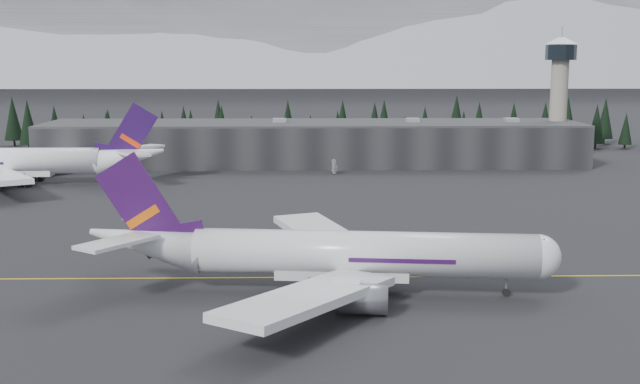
{
  "coord_description": "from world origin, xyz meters",
  "views": [
    {
      "loc": [
        -2.75,
        -115.78,
        31.95
      ],
      "look_at": [
        0.0,
        20.0,
        9.0
      ],
      "focal_mm": 45.0,
      "sensor_mm": 36.0,
      "label": 1
    }
  ],
  "objects_px": {
    "jet_main": "(322,253)",
    "gse_vehicle_b": "(335,172)",
    "control_tower": "(559,85)",
    "gse_vehicle_a": "(128,171)",
    "jet_parked": "(24,161)",
    "terminal": "(313,143)"
  },
  "relations": [
    {
      "from": "terminal",
      "to": "gse_vehicle_b",
      "type": "height_order",
      "value": "terminal"
    },
    {
      "from": "jet_main",
      "to": "jet_parked",
      "type": "relative_size",
      "value": 0.92
    },
    {
      "from": "control_tower",
      "to": "gse_vehicle_a",
      "type": "distance_m",
      "value": 130.61
    },
    {
      "from": "terminal",
      "to": "jet_parked",
      "type": "bearing_deg",
      "value": -152.52
    },
    {
      "from": "control_tower",
      "to": "gse_vehicle_b",
      "type": "xyz_separation_m",
      "value": [
        -69.26,
        -25.08,
        -22.71
      ]
    },
    {
      "from": "terminal",
      "to": "control_tower",
      "type": "height_order",
      "value": "control_tower"
    },
    {
      "from": "jet_parked",
      "to": "gse_vehicle_b",
      "type": "relative_size",
      "value": 17.19
    },
    {
      "from": "terminal",
      "to": "jet_parked",
      "type": "distance_m",
      "value": 82.93
    },
    {
      "from": "jet_parked",
      "to": "gse_vehicle_b",
      "type": "height_order",
      "value": "jet_parked"
    },
    {
      "from": "jet_main",
      "to": "jet_parked",
      "type": "bearing_deg",
      "value": 133.46
    },
    {
      "from": "jet_parked",
      "to": "gse_vehicle_b",
      "type": "distance_m",
      "value": 81.12
    },
    {
      "from": "control_tower",
      "to": "jet_parked",
      "type": "bearing_deg",
      "value": -164.48
    },
    {
      "from": "gse_vehicle_b",
      "to": "jet_parked",
      "type": "bearing_deg",
      "value": -100.57
    },
    {
      "from": "jet_main",
      "to": "gse_vehicle_b",
      "type": "relative_size",
      "value": 15.89
    },
    {
      "from": "gse_vehicle_b",
      "to": "gse_vehicle_a",
      "type": "bearing_deg",
      "value": -114.12
    },
    {
      "from": "jet_main",
      "to": "jet_parked",
      "type": "xyz_separation_m",
      "value": [
        -73.32,
        95.94,
        0.44
      ]
    },
    {
      "from": "terminal",
      "to": "gse_vehicle_a",
      "type": "distance_m",
      "value": 55.59
    },
    {
      "from": "jet_main",
      "to": "gse_vehicle_a",
      "type": "relative_size",
      "value": 13.39
    },
    {
      "from": "jet_parked",
      "to": "gse_vehicle_b",
      "type": "xyz_separation_m",
      "value": [
        79.32,
        16.19,
        -5.14
      ]
    },
    {
      "from": "control_tower",
      "to": "gse_vehicle_a",
      "type": "bearing_deg",
      "value": -169.67
    },
    {
      "from": "jet_main",
      "to": "gse_vehicle_b",
      "type": "xyz_separation_m",
      "value": [
        6.0,
        112.13,
        -4.7
      ]
    },
    {
      "from": "jet_main",
      "to": "gse_vehicle_a",
      "type": "height_order",
      "value": "jet_main"
    }
  ]
}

